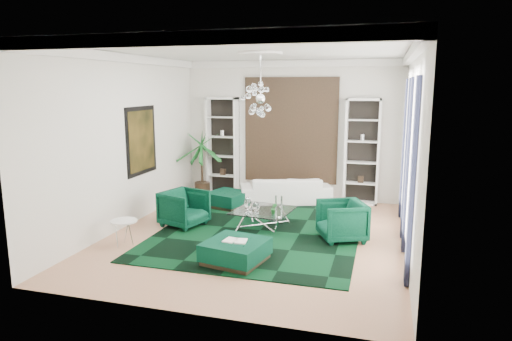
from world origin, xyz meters
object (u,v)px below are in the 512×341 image
(coffee_table, at_px, (263,219))
(side_table, at_px, (124,233))
(ottoman_side, at_px, (228,199))
(palm, at_px, (202,155))
(sofa, at_px, (285,190))
(armchair_left, at_px, (184,208))
(ottoman_front, at_px, (236,252))
(armchair_right, at_px, (342,221))

(coffee_table, bearing_deg, side_table, -141.79)
(ottoman_side, relative_size, palm, 0.38)
(sofa, distance_m, armchair_left, 3.18)
(coffee_table, height_order, palm, palm)
(side_table, bearing_deg, ottoman_front, -5.95)
(sofa, xyz_separation_m, ottoman_front, (0.05, -4.40, -0.15))
(sofa, height_order, armchair_left, armchair_left)
(armchair_right, height_order, ottoman_front, armchair_right)
(coffee_table, relative_size, ottoman_side, 1.33)
(armchair_right, relative_size, ottoman_side, 0.99)
(coffee_table, distance_m, side_table, 2.99)
(sofa, bearing_deg, ottoman_front, 69.98)
(sofa, distance_m, ottoman_front, 4.40)
(armchair_left, distance_m, armchair_right, 3.50)
(ottoman_front, bearing_deg, side_table, 174.05)
(armchair_left, distance_m, ottoman_side, 1.86)
(side_table, bearing_deg, sofa, 60.48)
(ottoman_side, bearing_deg, palm, 139.18)
(ottoman_side, xyz_separation_m, side_table, (-1.00, -3.30, 0.05))
(armchair_left, height_order, ottoman_side, armchair_left)
(armchair_left, xyz_separation_m, palm, (-0.70, 2.75, 0.79))
(sofa, height_order, ottoman_side, sofa)
(ottoman_front, bearing_deg, armchair_left, 135.81)
(ottoman_side, bearing_deg, armchair_right, -30.14)
(sofa, bearing_deg, palm, -23.01)
(palm, bearing_deg, ottoman_front, -60.95)
(ottoman_front, distance_m, palm, 5.24)
(ottoman_side, bearing_deg, side_table, -106.86)
(armchair_right, distance_m, side_table, 4.37)
(sofa, distance_m, armchair_right, 3.18)
(coffee_table, relative_size, side_table, 2.31)
(coffee_table, distance_m, palm, 3.57)
(ottoman_front, bearing_deg, sofa, 90.65)
(ottoman_front, xyz_separation_m, palm, (-2.50, 4.50, 1.00))
(armchair_left, height_order, coffee_table, armchair_left)
(armchair_left, bearing_deg, palm, 32.00)
(ottoman_side, bearing_deg, ottoman_front, -68.48)
(side_table, height_order, palm, palm)
(armchair_left, distance_m, ottoman_front, 2.52)
(ottoman_side, height_order, side_table, side_table)
(armchair_left, relative_size, ottoman_front, 0.89)
(ottoman_front, relative_size, palm, 0.42)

